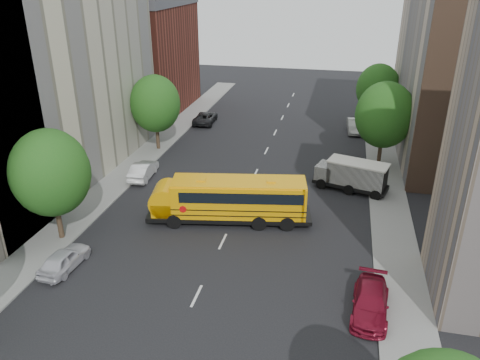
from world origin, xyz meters
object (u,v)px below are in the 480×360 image
(street_tree_2, at_px, (155,104))
(parked_car_2, at_px, (205,118))
(street_tree_5, at_px, (378,89))
(parked_car_0, at_px, (64,259))
(parked_car_3, at_px, (370,302))
(parked_car_5, at_px, (355,126))
(street_tree_1, at_px, (50,173))
(street_tree_4, at_px, (385,115))
(parked_car_1, at_px, (143,170))
(school_bus, at_px, (228,198))
(safari_truck, at_px, (352,175))

(street_tree_2, relative_size, parked_car_2, 1.56)
(street_tree_5, height_order, parked_car_0, street_tree_5)
(parked_car_3, distance_m, parked_car_5, 31.48)
(street_tree_5, bearing_deg, street_tree_1, -126.25)
(street_tree_2, xyz_separation_m, street_tree_4, (22.00, 0.00, 0.25))
(parked_car_2, height_order, parked_car_5, parked_car_5)
(street_tree_1, height_order, parked_car_1, street_tree_1)
(school_bus, relative_size, parked_car_2, 2.48)
(school_bus, xyz_separation_m, parked_car_0, (-8.45, -8.08, -1.21))
(parked_car_5, bearing_deg, parked_car_2, 177.41)
(street_tree_2, distance_m, parked_car_1, 8.32)
(street_tree_5, height_order, safari_truck, street_tree_5)
(school_bus, xyz_separation_m, parked_car_3, (9.95, -8.20, -1.20))
(school_bus, bearing_deg, street_tree_2, 119.10)
(street_tree_4, distance_m, street_tree_5, 12.01)
(street_tree_1, bearing_deg, parked_car_3, -9.05)
(parked_car_3, bearing_deg, street_tree_2, 138.40)
(street_tree_2, distance_m, parked_car_5, 22.64)
(parked_car_5, bearing_deg, safari_truck, -95.18)
(parked_car_5, bearing_deg, school_bus, -115.52)
(parked_car_2, bearing_deg, street_tree_4, 150.62)
(street_tree_2, distance_m, safari_truck, 20.58)
(street_tree_4, bearing_deg, safari_truck, -113.99)
(parked_car_1, bearing_deg, street_tree_1, 78.31)
(street_tree_5, xyz_separation_m, school_bus, (-11.35, -25.08, -2.82))
(street_tree_5, height_order, school_bus, street_tree_5)
(street_tree_2, distance_m, street_tree_5, 25.06)
(parked_car_3, height_order, parked_car_5, parked_car_5)
(street_tree_4, xyz_separation_m, school_bus, (-11.35, -13.08, -3.19))
(street_tree_2, bearing_deg, parked_car_3, -45.93)
(street_tree_1, xyz_separation_m, safari_truck, (19.49, 12.37, -3.58))
(safari_truck, relative_size, parked_car_3, 1.37)
(street_tree_1, relative_size, parked_car_3, 1.69)
(street_tree_2, distance_m, street_tree_4, 22.00)
(street_tree_1, height_order, street_tree_5, street_tree_1)
(street_tree_2, xyz_separation_m, school_bus, (10.65, -13.08, -2.94))
(street_tree_5, bearing_deg, parked_car_2, -173.48)
(street_tree_1, relative_size, safari_truck, 1.23)
(parked_car_1, bearing_deg, parked_car_3, 139.18)
(safari_truck, height_order, parked_car_3, safari_truck)
(street_tree_2, relative_size, street_tree_4, 0.95)
(parked_car_5, bearing_deg, street_tree_1, -129.15)
(street_tree_2, height_order, parked_car_5, street_tree_2)
(street_tree_2, xyz_separation_m, parked_car_3, (20.60, -21.28, -4.15))
(street_tree_1, distance_m, parked_car_3, 21.29)
(street_tree_4, distance_m, school_bus, 17.61)
(street_tree_5, bearing_deg, parked_car_5, -140.57)
(street_tree_5, relative_size, parked_car_0, 1.90)
(street_tree_1, bearing_deg, school_bus, 24.77)
(street_tree_4, relative_size, parked_car_2, 1.64)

